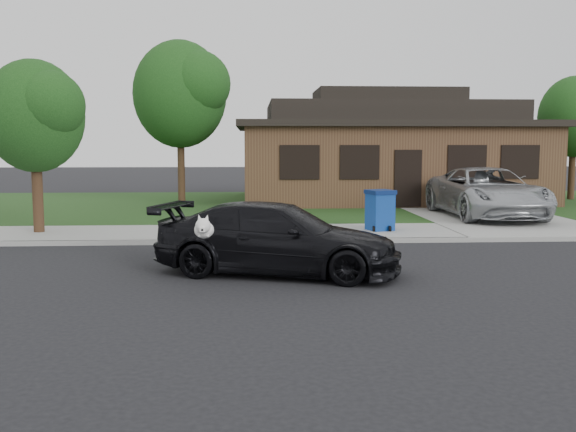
{
  "coord_description": "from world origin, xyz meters",
  "views": [
    {
      "loc": [
        -1.75,
        -12.33,
        2.46
      ],
      "look_at": [
        -1.06,
        -0.14,
        1.1
      ],
      "focal_mm": 40.0,
      "sensor_mm": 36.0,
      "label": 1
    }
  ],
  "objects": [
    {
      "name": "lawn",
      "position": [
        0.0,
        13.0,
        0.07
      ],
      "size": [
        60.0,
        13.0,
        0.13
      ],
      "primitive_type": "cube",
      "color": "#193814",
      "rests_on": "ground"
    },
    {
      "name": "sidewalk",
      "position": [
        0.0,
        5.0,
        0.06
      ],
      "size": [
        60.0,
        3.0,
        0.12
      ],
      "primitive_type": "cube",
      "color": "gray",
      "rests_on": "ground"
    },
    {
      "name": "recycling_bin",
      "position": [
        1.77,
        5.02,
        0.68
      ],
      "size": [
        0.84,
        0.84,
        1.11
      ],
      "rotation": [
        0.0,
        0.0,
        0.33
      ],
      "color": "navy",
      "rests_on": "sidewalk"
    },
    {
      "name": "sedan",
      "position": [
        -1.26,
        -0.24,
        0.68
      ],
      "size": [
        5.03,
        3.19,
        1.36
      ],
      "rotation": [
        0.0,
        0.0,
        1.27
      ],
      "color": "black",
      "rests_on": "ground"
    },
    {
      "name": "ground",
      "position": [
        0.0,
        0.0,
        0.0
      ],
      "size": [
        120.0,
        120.0,
        0.0
      ],
      "primitive_type": "plane",
      "color": "black",
      "rests_on": "ground"
    },
    {
      "name": "driveway",
      "position": [
        6.0,
        10.0,
        0.07
      ],
      "size": [
        4.5,
        13.0,
        0.14
      ],
      "primitive_type": "cube",
      "color": "gray",
      "rests_on": "ground"
    },
    {
      "name": "tree_0",
      "position": [
        -4.34,
        12.88,
        4.48
      ],
      "size": [
        3.78,
        3.6,
        6.34
      ],
      "color": "#332114",
      "rests_on": "ground"
    },
    {
      "name": "minivan",
      "position": [
        5.83,
        7.94,
        0.94
      ],
      "size": [
        2.67,
        5.75,
        1.59
      ],
      "primitive_type": "imported",
      "rotation": [
        0.0,
        0.0,
        0.0
      ],
      "color": "#ACB0B4",
      "rests_on": "driveway"
    },
    {
      "name": "curb",
      "position": [
        0.0,
        3.5,
        0.06
      ],
      "size": [
        60.0,
        0.12,
        0.12
      ],
      "primitive_type": "cube",
      "color": "gray",
      "rests_on": "ground"
    },
    {
      "name": "tree_2",
      "position": [
        -7.38,
        5.11,
        3.27
      ],
      "size": [
        2.73,
        2.6,
        4.59
      ],
      "color": "#332114",
      "rests_on": "ground"
    },
    {
      "name": "house",
      "position": [
        4.0,
        15.0,
        2.13
      ],
      "size": [
        12.6,
        8.6,
        4.65
      ],
      "color": "#422B1C",
      "rests_on": "ground"
    }
  ]
}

